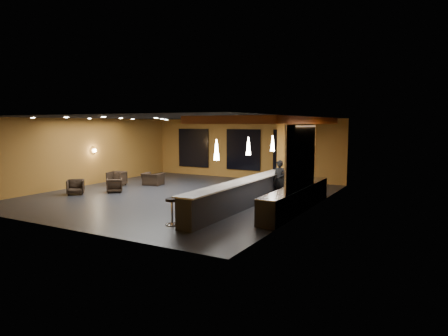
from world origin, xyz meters
The scene contains 36 objects.
floor centered at (0.00, 0.00, -0.05)m, with size 12.00×13.00×0.10m, color black.
ceiling centered at (0.00, 0.00, 3.55)m, with size 12.00×13.00×0.10m, color black.
wall_back centered at (0.00, 6.55, 1.75)m, with size 12.00×0.10×3.50m, color brown.
wall_front centered at (0.00, -6.55, 1.75)m, with size 12.00×0.10×3.50m, color brown.
wall_left centered at (-6.05, 0.00, 1.75)m, with size 0.10×13.00×3.50m, color brown.
wall_right centered at (6.05, 0.00, 1.75)m, with size 0.10×13.00×3.50m, color brown.
wood_soffit centered at (4.00, 1.00, 3.36)m, with size 3.60×8.00×0.28m, color #A45630.
window_left centered at (-3.50, 6.44, 1.70)m, with size 2.20×0.06×2.40m, color black.
window_center centered at (0.00, 6.44, 1.70)m, with size 2.20×0.06×2.40m, color black.
window_right centered at (3.00, 6.44, 1.70)m, with size 2.20×0.06×2.40m, color black.
tile_backsplash centered at (5.96, -1.00, 2.00)m, with size 0.06×3.20×2.40m, color white.
bar_counter centered at (3.65, -1.00, 0.50)m, with size 0.60×8.00×1.00m, color black.
bar_top centered at (3.65, -1.00, 1.02)m, with size 0.78×8.10×0.05m, color silver.
prep_counter centered at (5.65, -0.50, 0.43)m, with size 0.70×6.00×0.86m, color black.
prep_top centered at (5.65, -0.50, 0.89)m, with size 0.72×6.00×0.03m, color silver.
wall_shelf_lower centered at (5.82, -1.20, 1.60)m, with size 0.30×1.50×0.03m, color silver.
wall_shelf_upper centered at (5.82, -1.20, 2.05)m, with size 0.30×1.50×0.03m, color silver.
column centered at (3.65, 3.60, 1.75)m, with size 0.60×0.60×3.50m, color brown.
wall_sconce centered at (-5.88, 0.50, 1.80)m, with size 0.22×0.22×0.22m, color #FFE5B2.
pendant_0 centered at (3.65, -3.00, 2.35)m, with size 0.20×0.20×0.70m, color white.
pendant_1 centered at (3.65, -0.50, 2.35)m, with size 0.20×0.20×0.70m, color white.
pendant_2 centered at (3.65, 2.00, 2.35)m, with size 0.20×0.20×0.70m, color white.
staff_a centered at (4.23, 1.40, 0.84)m, with size 0.61×0.40×1.67m, color black.
staff_b centered at (4.69, 2.21, 0.83)m, with size 0.81×0.63×1.66m, color black.
staff_c centered at (5.02, 1.89, 0.85)m, with size 0.83×0.54×1.70m, color black.
armchair_a centered at (-4.31, -2.15, 0.34)m, with size 0.73×0.75×0.69m, color black.
armchair_b centered at (-3.17, -0.86, 0.33)m, with size 0.71×0.73×0.66m, color black.
armchair_c centered at (-4.47, 0.64, 0.38)m, with size 0.81×0.83×0.76m, color black.
armchair_d centered at (-3.00, 1.77, 0.32)m, with size 0.99×0.86×0.64m, color black.
bar_stool_0 centered at (2.88, -4.52, 0.55)m, with size 0.44×0.44×0.86m.
bar_stool_1 centered at (2.87, -3.17, 0.50)m, with size 0.40×0.40×0.79m.
bar_stool_2 centered at (2.76, -2.25, 0.53)m, with size 0.42×0.42×0.83m.
bar_stool_3 centered at (2.78, -1.07, 0.54)m, with size 0.43×0.43×0.84m.
bar_stool_4 centered at (3.00, 0.28, 0.48)m, with size 0.38×0.38×0.75m.
bar_stool_5 centered at (2.90, 1.39, 0.50)m, with size 0.39×0.39×0.78m.
bar_stool_6 centered at (2.77, 2.25, 0.51)m, with size 0.40×0.40×0.80m.
Camera 1 is at (10.39, -14.63, 3.24)m, focal length 32.00 mm.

